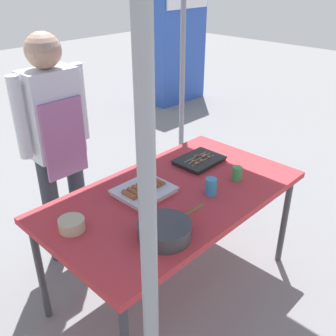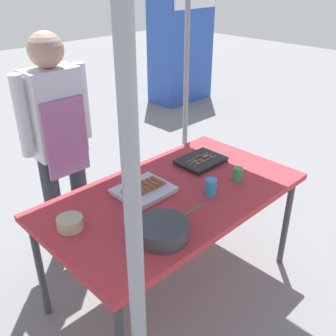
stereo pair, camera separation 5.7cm
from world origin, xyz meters
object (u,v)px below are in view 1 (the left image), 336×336
neighbor_stall_left (173,36)px  stall_table (174,200)px  condiment_bowl (72,225)px  drink_cup_by_wok (237,173)px  vendor_woman (56,135)px  tray_grilled_sausages (144,190)px  drink_cup_near_edge (211,187)px  cooking_wok (165,230)px  tray_meat_skewers (199,160)px

neighbor_stall_left → stall_table: bearing=-136.6°
condiment_bowl → drink_cup_by_wok: size_ratio=1.52×
neighbor_stall_left → vendor_woman: bearing=-148.2°
tray_grilled_sausages → vendor_woman: vendor_woman is taller
condiment_bowl → neighbor_stall_left: neighbor_stall_left is taller
tray_grilled_sausages → neighbor_stall_left: (3.21, 2.78, 0.23)m
tray_grilled_sausages → condiment_bowl: condiment_bowl is taller
drink_cup_near_edge → stall_table: bearing=129.7°
stall_table → condiment_bowl: (-0.64, 0.13, 0.09)m
cooking_wok → drink_cup_by_wok: drink_cup_by_wok is taller
tray_meat_skewers → drink_cup_near_edge: bearing=-130.8°
drink_cup_near_edge → cooking_wok: bearing=-169.1°
tray_meat_skewers → drink_cup_by_wok: bearing=-93.3°
stall_table → vendor_woman: (-0.27, 0.83, 0.27)m
condiment_bowl → tray_grilled_sausages: bearing=-0.4°
drink_cup_by_wok → tray_meat_skewers: bearing=86.7°
vendor_woman → tray_grilled_sausages: bearing=101.4°
drink_cup_by_wok → vendor_woman: size_ratio=0.06×
drink_cup_near_edge → drink_cup_by_wok: size_ratio=1.16×
vendor_woman → cooking_wok: bearing=86.1°
drink_cup_by_wok → stall_table: bearing=155.8°
tray_grilled_sausages → tray_meat_skewers: bearing=2.5°
neighbor_stall_left → cooking_wok: bearing=-137.2°
cooking_wok → drink_cup_near_edge: size_ratio=4.18×
stall_table → drink_cup_by_wok: size_ratio=17.76×
vendor_woman → neighbor_stall_left: size_ratio=0.82×
tray_meat_skewers → condiment_bowl: 1.05m
tray_meat_skewers → drink_cup_by_wok: size_ratio=3.59×
drink_cup_by_wok → neighbor_stall_left: 4.09m
neighbor_stall_left → drink_cup_by_wok: bearing=-131.0°
drink_cup_by_wok → vendor_woman: vendor_woman is taller
cooking_wok → vendor_woman: bearing=86.1°
cooking_wok → drink_cup_by_wok: 0.75m
drink_cup_by_wok → vendor_woman: bearing=123.7°
tray_grilled_sausages → tray_meat_skewers: 0.55m
tray_meat_skewers → cooking_wok: 0.87m
tray_meat_skewers → drink_cup_near_edge: drink_cup_near_edge is taller
stall_table → tray_grilled_sausages: tray_grilled_sausages is taller
vendor_woman → neighbor_stall_left: bearing=-148.2°
tray_grilled_sausages → drink_cup_near_edge: bearing=-47.1°
drink_cup_near_edge → drink_cup_by_wok: 0.26m
cooking_wok → neighbor_stall_left: size_ratio=0.22×
vendor_woman → tray_meat_skewers: bearing=135.4°
condiment_bowl → drink_cup_by_wok: drink_cup_by_wok is taller
stall_table → condiment_bowl: 0.66m
condiment_bowl → vendor_woman: (0.37, 0.70, 0.18)m
condiment_bowl → neighbor_stall_left: (3.71, 2.78, 0.22)m
stall_table → drink_cup_by_wok: bearing=-24.2°
stall_table → cooking_wok: cooking_wok is taller
stall_table → tray_grilled_sausages: (-0.13, 0.12, 0.07)m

